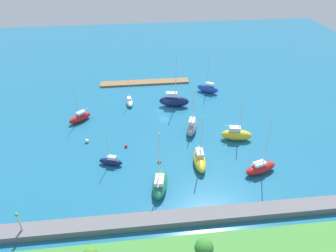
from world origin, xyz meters
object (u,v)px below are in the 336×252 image
Objects in this scene: pier_dock at (145,82)px; sailboat_yellow_lone_north at (236,134)px; sailboat_yellow_east_end at (200,160)px; sailboat_green_mid_basin at (160,183)px; sailboat_white_center_basin at (130,102)px; sailboat_navy_along_channel at (111,161)px; mooring_buoy_orange at (160,161)px; sailboat_red_far_south at (80,117)px; mooring_buoy_white at (87,141)px; harbor_beacon at (19,220)px; sailboat_red_inner_mooring at (261,168)px; mooring_buoy_red at (126,146)px; sailboat_gray_off_beacon at (192,126)px; sailboat_navy_by_breakwater at (174,101)px; sailboat_blue_near_pier at (208,88)px; park_tree_east at (204,248)px.

sailboat_yellow_lone_north reaches higher than pier_dock.
pier_dock is at bearing -164.15° from sailboat_yellow_east_end.
sailboat_green_mid_basin reaches higher than pier_dock.
sailboat_white_center_basin is (4.64, 12.36, 0.58)m from pier_dock.
sailboat_navy_along_channel is (9.08, -7.76, -0.37)m from sailboat_green_mid_basin.
sailboat_red_far_south is at bearing -44.75° from mooring_buoy_orange.
sailboat_red_far_south is (11.99, 6.81, 0.25)m from sailboat_white_center_basin.
sailboat_red_far_south is at bearing -124.19° from sailboat_yellow_east_end.
sailboat_red_far_south is 9.35m from mooring_buoy_white.
harbor_beacon is 32.97m from sailboat_red_far_south.
sailboat_red_far_south is (35.28, -11.59, -0.31)m from sailboat_yellow_lone_north.
pier_dock is at bearing -88.34° from mooring_buoy_orange.
sailboat_yellow_lone_north is (1.47, -11.15, 0.20)m from sailboat_red_inner_mooring.
mooring_buoy_orange is at bearing 138.79° from mooring_buoy_red.
sailboat_gray_off_beacon is 15.73m from mooring_buoy_red.
sailboat_navy_by_breakwater reaches higher than sailboat_red_far_south.
sailboat_blue_near_pier reaches higher than sailboat_white_center_basin.
sailboat_green_mid_basin is (8.99, 17.47, -0.23)m from sailboat_gray_off_beacon.
pier_dock is 25.39m from sailboat_red_far_south.
harbor_beacon is 5.18× the size of mooring_buoy_orange.
sailboat_green_mid_basin is 16.81× the size of mooring_buoy_orange.
sailboat_gray_off_beacon is (-14.09, 14.21, 0.66)m from sailboat_white_center_basin.
sailboat_navy_by_breakwater is at bearing 152.18° from sailboat_red_far_south.
sailboat_navy_by_breakwater is 23.94m from sailboat_yellow_east_end.
sailboat_yellow_east_end is at bearing 145.35° from sailboat_red_inner_mooring.
park_tree_east is 37.80m from mooring_buoy_white.
mooring_buoy_red is at bearing 162.64° from mooring_buoy_white.
mooring_buoy_orange reaches higher than pier_dock.
mooring_buoy_red is (-10.98, 11.66, -0.76)m from sailboat_red_far_south.
mooring_buoy_orange is at bearing 96.30° from sailboat_red_far_south.
sailboat_navy_by_breakwater is 1.16× the size of sailboat_red_inner_mooring.
sailboat_green_mid_basin is at bearing 90.59° from pier_dock.
sailboat_red_inner_mooring is at bearing -166.79° from harbor_beacon.
sailboat_gray_off_beacon is at bearing 39.57° from sailboat_white_center_basin.
mooring_buoy_red is (6.11, -13.22, -0.95)m from sailboat_green_mid_basin.
sailboat_yellow_lone_north reaches higher than mooring_buoy_red.
sailboat_navy_along_channel is (15.47, 21.73, -0.78)m from sailboat_navy_by_breakwater.
mooring_buoy_orange is (16.25, 28.85, -0.94)m from sailboat_blue_near_pier.
sailboat_navy_along_channel is at bearing -14.65° from sailboat_white_center_basin.
sailboat_gray_off_beacon is at bearing -129.60° from mooring_buoy_orange.
sailboat_yellow_lone_north is at bearing 125.50° from sailboat_blue_near_pier.
sailboat_red_inner_mooring is 29.30m from sailboat_navy_along_channel.
sailboat_red_far_south is (21.53, -41.33, -3.76)m from park_tree_east.
sailboat_white_center_basin is 32.09m from sailboat_green_mid_basin.
park_tree_east is at bearing -7.48° from sailboat_yellow_east_end.
sailboat_gray_off_beacon reaches higher than pier_dock.
sailboat_white_center_basin is 12.38× the size of mooring_buoy_red.
sailboat_red_inner_mooring is 18.70× the size of mooring_buoy_red.
sailboat_white_center_basin reaches higher than mooring_buoy_red.
sailboat_navy_by_breakwater is at bearing 115.17° from pier_dock.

